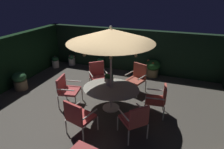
% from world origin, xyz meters
% --- Properties ---
extents(ground_plane, '(8.14, 6.74, 0.02)m').
position_xyz_m(ground_plane, '(0.00, 0.00, -0.01)').
color(ground_plane, '#454139').
extents(hedge_backdrop_rear, '(8.14, 0.30, 1.88)m').
position_xyz_m(hedge_backdrop_rear, '(0.00, 3.22, 0.94)').
color(hedge_backdrop_rear, black).
rests_on(hedge_backdrop_rear, ground_plane).
extents(hedge_backdrop_left, '(0.30, 6.74, 1.88)m').
position_xyz_m(hedge_backdrop_left, '(-3.92, 0.00, 0.94)').
color(hedge_backdrop_left, black).
rests_on(hedge_backdrop_left, ground_plane).
extents(patio_dining_table, '(1.72, 1.44, 0.71)m').
position_xyz_m(patio_dining_table, '(0.24, -0.04, 0.61)').
color(patio_dining_table, silver).
rests_on(patio_dining_table, ground_plane).
extents(patio_umbrella, '(2.40, 2.40, 2.55)m').
position_xyz_m(patio_umbrella, '(0.24, -0.04, 2.29)').
color(patio_umbrella, silver).
rests_on(patio_umbrella, ground_plane).
extents(centerpiece_planter, '(0.28, 0.28, 0.42)m').
position_xyz_m(centerpiece_planter, '(0.12, 0.11, 0.96)').
color(centerpiece_planter, beige).
rests_on(centerpiece_planter, patio_dining_table).
extents(patio_chair_north, '(0.82, 0.81, 1.02)m').
position_xyz_m(patio_chair_north, '(-0.68, 1.05, 0.58)').
color(patio_chair_north, silver).
rests_on(patio_chair_north, ground_plane).
extents(patio_chair_northeast, '(0.70, 0.74, 0.95)m').
position_xyz_m(patio_chair_northeast, '(-1.15, -0.29, 0.57)').
color(patio_chair_northeast, silver).
rests_on(patio_chair_northeast, ground_plane).
extents(patio_chair_east, '(0.74, 0.73, 0.99)m').
position_xyz_m(patio_chair_east, '(-0.12, -1.42, 0.56)').
color(patio_chair_east, silver).
rests_on(patio_chair_east, ground_plane).
extents(patio_chair_southeast, '(0.83, 0.83, 0.97)m').
position_xyz_m(patio_chair_southeast, '(1.23, -1.05, 0.56)').
color(patio_chair_southeast, silver).
rests_on(patio_chair_southeast, ground_plane).
extents(patio_chair_south, '(0.63, 0.63, 0.94)m').
position_xyz_m(patio_chair_south, '(1.63, 0.13, 0.56)').
color(patio_chair_south, silver).
rests_on(patio_chair_south, ground_plane).
extents(patio_chair_southwest, '(0.74, 0.75, 1.04)m').
position_xyz_m(patio_chair_southwest, '(0.73, 1.29, 0.59)').
color(patio_chair_southwest, silver).
rests_on(patio_chair_southwest, ground_plane).
extents(potted_plant_left_far, '(0.60, 0.60, 0.72)m').
position_xyz_m(potted_plant_left_far, '(1.05, 2.87, 0.39)').
color(potted_plant_left_far, olive).
rests_on(potted_plant_left_far, ground_plane).
extents(potted_plant_left_near, '(0.50, 0.50, 0.67)m').
position_xyz_m(potted_plant_left_near, '(-3.36, -0.01, 0.35)').
color(potted_plant_left_near, '#84704F').
rests_on(potted_plant_left_near, ground_plane).
extents(potted_plant_front_corner, '(0.34, 0.34, 0.54)m').
position_xyz_m(potted_plant_front_corner, '(-1.36, 2.88, 0.27)').
color(potted_plant_front_corner, '#846D51').
rests_on(potted_plant_front_corner, ground_plane).
extents(potted_plant_right_near, '(0.32, 0.32, 0.53)m').
position_xyz_m(potted_plant_right_near, '(-3.48, 2.32, 0.27)').
color(potted_plant_right_near, beige).
rests_on(potted_plant_right_near, ground_plane).
extents(potted_plant_back_center, '(0.33, 0.33, 0.52)m').
position_xyz_m(potted_plant_back_center, '(-2.91, 2.87, 0.27)').
color(potted_plant_back_center, beige).
rests_on(potted_plant_back_center, ground_plane).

